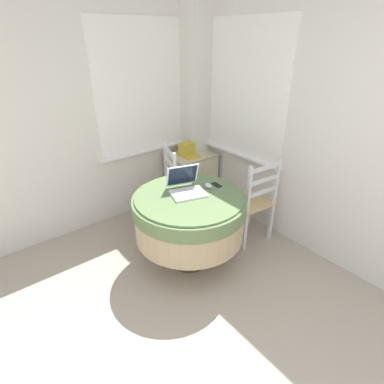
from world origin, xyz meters
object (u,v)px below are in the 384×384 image
(round_dining_table, at_px, (189,213))
(dining_chair_near_right_window, at_px, (252,202))
(laptop, at_px, (186,187))
(dining_chair_near_back_window, at_px, (160,190))
(cell_phone, at_px, (216,185))
(book_on_cabinet, at_px, (189,155))
(computer_mouse, at_px, (208,186))
(storage_box, at_px, (187,149))
(corner_cabinet, at_px, (191,178))

(round_dining_table, distance_m, dining_chair_near_right_window, 0.77)
(laptop, bearing_deg, dining_chair_near_right_window, -13.48)
(laptop, relative_size, dining_chair_near_back_window, 0.40)
(cell_phone, height_order, book_on_cabinet, cell_phone)
(computer_mouse, xyz_separation_m, cell_phone, (0.10, -0.01, -0.02))
(dining_chair_near_right_window, bearing_deg, computer_mouse, 167.55)
(computer_mouse, bearing_deg, round_dining_table, -176.86)
(book_on_cabinet, bearing_deg, storage_box, 73.97)
(dining_chair_near_right_window, height_order, book_on_cabinet, dining_chair_near_right_window)
(laptop, relative_size, dining_chair_near_right_window, 0.40)
(round_dining_table, xyz_separation_m, storage_box, (0.74, 0.99, 0.19))
(round_dining_table, bearing_deg, cell_phone, 0.84)
(round_dining_table, distance_m, laptop, 0.25)
(book_on_cabinet, bearing_deg, dining_chair_near_right_window, -87.73)
(dining_chair_near_back_window, bearing_deg, book_on_cabinet, 18.40)
(laptop, distance_m, book_on_cabinet, 1.11)
(computer_mouse, distance_m, corner_cabinet, 1.19)
(cell_phone, distance_m, book_on_cabinet, 1.00)
(storage_box, bearing_deg, dining_chair_near_right_window, -88.85)
(laptop, xyz_separation_m, corner_cabinet, (0.77, 0.90, -0.46))
(round_dining_table, height_order, storage_box, storage_box)
(computer_mouse, distance_m, storage_box, 1.10)
(computer_mouse, height_order, cell_phone, computer_mouse)
(corner_cabinet, bearing_deg, dining_chair_near_right_window, -91.58)
(dining_chair_near_back_window, relative_size, book_on_cabinet, 3.96)
(storage_box, bearing_deg, corner_cabinet, -17.71)
(corner_cabinet, bearing_deg, round_dining_table, -128.91)
(round_dining_table, bearing_deg, computer_mouse, 3.14)
(round_dining_table, xyz_separation_m, dining_chair_near_back_window, (0.16, 0.74, -0.10))
(cell_phone, bearing_deg, computer_mouse, 175.25)
(computer_mouse, xyz_separation_m, dining_chair_near_right_window, (0.52, -0.12, -0.31))
(laptop, distance_m, cell_phone, 0.32)
(dining_chair_near_right_window, xyz_separation_m, corner_cabinet, (0.03, 1.08, -0.12))
(cell_phone, height_order, dining_chair_near_right_window, dining_chair_near_right_window)
(dining_chair_near_right_window, bearing_deg, cell_phone, 165.84)
(laptop, xyz_separation_m, book_on_cabinet, (0.70, 0.85, -0.11))
(round_dining_table, height_order, computer_mouse, computer_mouse)
(corner_cabinet, xyz_separation_m, book_on_cabinet, (-0.07, -0.05, 0.35))
(cell_phone, bearing_deg, dining_chair_near_right_window, -14.16)
(laptop, height_order, dining_chair_near_right_window, laptop)
(corner_cabinet, bearing_deg, storage_box, 162.29)
(round_dining_table, bearing_deg, dining_chair_near_right_window, -7.68)
(laptop, distance_m, dining_chair_near_right_window, 0.83)
(corner_cabinet, distance_m, storage_box, 0.42)
(cell_phone, bearing_deg, corner_cabinet, 64.91)
(laptop, height_order, corner_cabinet, laptop)
(dining_chair_near_right_window, xyz_separation_m, storage_box, (-0.02, 1.10, 0.29))
(laptop, xyz_separation_m, computer_mouse, (0.21, -0.06, -0.03))
(laptop, relative_size, storage_box, 2.11)
(cell_phone, distance_m, dining_chair_near_right_window, 0.53)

